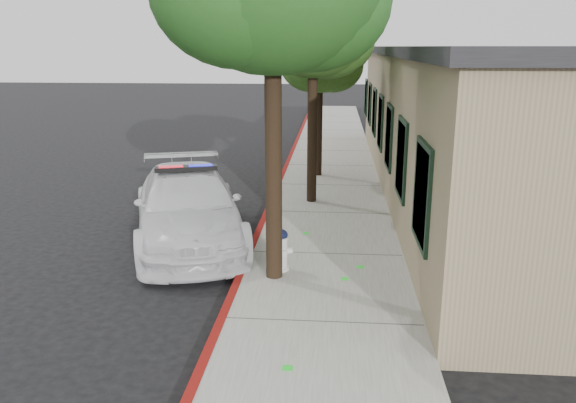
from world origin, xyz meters
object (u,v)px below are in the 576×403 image
at_px(police_car, 188,206).
at_px(fire_hydrant, 280,249).
at_px(street_tree_mid, 314,31).
at_px(street_tree_far, 321,62).
at_px(clapboard_building, 506,122).

bearing_deg(police_car, fire_hydrant, -57.90).
distance_m(street_tree_mid, street_tree_far, 3.35).
distance_m(clapboard_building, street_tree_far, 5.83).
bearing_deg(fire_hydrant, street_tree_far, 68.95).
xyz_separation_m(fire_hydrant, street_tree_mid, (0.38, 5.08, 4.05)).
bearing_deg(clapboard_building, street_tree_far, 165.84).
height_order(fire_hydrant, street_tree_far, street_tree_far).
xyz_separation_m(clapboard_building, police_car, (-8.15, -5.04, -1.32)).
height_order(police_car, street_tree_mid, street_tree_mid).
bearing_deg(street_tree_mid, clapboard_building, 18.74).
height_order(clapboard_building, fire_hydrant, clapboard_building).
xyz_separation_m(police_car, fire_hydrant, (2.24, -1.91, -0.25)).
relative_size(police_car, street_tree_mid, 1.01).
relative_size(police_car, fire_hydrant, 7.26).
relative_size(clapboard_building, fire_hydrant, 25.44).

